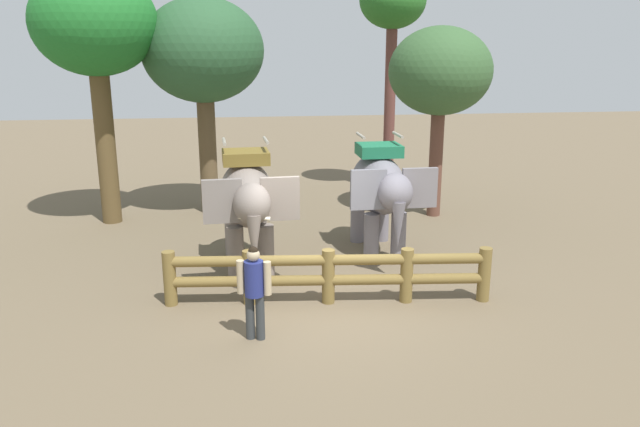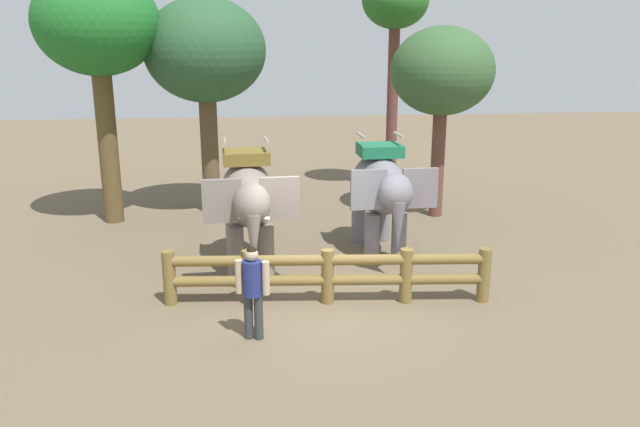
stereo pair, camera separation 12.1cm
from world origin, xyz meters
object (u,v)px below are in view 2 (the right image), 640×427
Objects in this scene: elephant_near_left at (248,198)px; tree_back_center at (205,53)px; tree_far_left at (442,73)px; tree_far_right at (395,9)px; tourist_woman_in_black at (253,286)px; tree_deep_back at (97,27)px; elephant_center at (381,189)px; log_fence at (328,273)px.

tree_back_center is at bearing 102.21° from elephant_near_left.
tree_far_left is 3.62m from tree_far_right.
tree_back_center is (-1.10, 8.19, 3.52)m from tourist_woman_in_black.
tree_deep_back is (-8.30, -2.67, -0.61)m from tree_far_right.
tree_far_right is at bearing 75.16° from elephant_center.
tree_deep_back is (-8.92, 0.43, 1.16)m from tree_far_left.
tree_deep_back is at bearing 152.43° from elephant_center.
tourist_woman_in_black reaches higher than log_fence.
elephant_near_left reaches higher than elephant_center.
log_fence is 0.89× the size of tree_far_right.
tree_far_right reaches higher than elephant_near_left.
elephant_center is 7.60m from tree_far_right.
tree_far_left reaches higher than tourist_woman_in_black.
tree_back_center reaches higher than elephant_near_left.
tree_far_left is 9.00m from tree_deep_back.
tree_far_left is 0.79× the size of tree_deep_back.
tree_far_right is (3.18, 8.80, 5.11)m from log_fence.
log_fence is 1.18× the size of tree_far_left.
tourist_woman_in_black is at bearing -114.34° from tree_far_right.
log_fence is 7.62m from tree_far_left.
tree_far_left is 0.76× the size of tree_far_right.
tree_far_left reaches higher than log_fence.
tree_deep_back reaches higher than log_fence.
tree_far_right is at bearing 65.66° from tourist_woman_in_black.
elephant_near_left is 1.02× the size of elephant_center.
tourist_woman_in_black is (-2.95, -3.97, -0.62)m from elephant_center.
tree_far_right is (1.63, 6.15, 4.16)m from elephant_center.
elephant_near_left is 3.38m from tourist_woman_in_black.
tourist_woman_in_black is at bearing -89.16° from elephant_near_left.
log_fence is at bearing -50.11° from tree_deep_back.
tourist_woman_in_black is at bearing -136.64° from log_fence.
tree_back_center reaches higher than log_fence.
elephant_near_left is at bearing -144.71° from tree_far_left.
tourist_woman_in_black is (0.05, -3.32, -0.64)m from elephant_near_left.
elephant_near_left is 6.57m from tree_deep_back.
elephant_near_left is 5.76m from tree_back_center.
elephant_near_left is 0.63× the size of tree_far_left.
tree_far_left is at bearing 56.37° from log_fence.
tree_deep_back reaches higher than elephant_center.
tree_far_left reaches higher than elephant_center.
elephant_center is at bearing 59.69° from log_fence.
tree_back_center is at bearing 133.82° from elephant_center.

